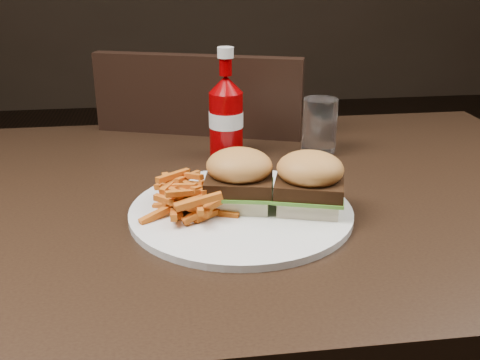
{
  "coord_description": "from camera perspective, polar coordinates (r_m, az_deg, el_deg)",
  "views": [
    {
      "loc": [
        -0.11,
        -0.82,
        1.1
      ],
      "look_at": [
        -0.01,
        -0.08,
        0.8
      ],
      "focal_mm": 42.0,
      "sensor_mm": 36.0,
      "label": 1
    }
  ],
  "objects": [
    {
      "name": "plate",
      "position": [
        0.81,
        0.1,
        -3.21
      ],
      "size": [
        0.32,
        0.32,
        0.01
      ],
      "primitive_type": "cylinder",
      "color": "white",
      "rests_on": "dining_table"
    },
    {
      "name": "sandwich_half_a",
      "position": [
        0.82,
        -0.08,
        -1.82
      ],
      "size": [
        0.1,
        0.1,
        0.02
      ],
      "primitive_type": "cube",
      "rotation": [
        0.0,
        0.0,
        -0.21
      ],
      "color": "beige",
      "rests_on": "plate"
    },
    {
      "name": "ketchup_bottle",
      "position": [
        1.03,
        -1.42,
        5.55
      ],
      "size": [
        0.08,
        0.08,
        0.12
      ],
      "primitive_type": "cylinder",
      "rotation": [
        0.0,
        0.0,
        -0.3
      ],
      "color": "#830002",
      "rests_on": "dining_table"
    },
    {
      "name": "dining_table",
      "position": [
        0.91,
        -0.21,
        -2.11
      ],
      "size": [
        1.2,
        0.8,
        0.04
      ],
      "primitive_type": "cube",
      "color": "black",
      "rests_on": "ground"
    },
    {
      "name": "tumbler",
      "position": [
        1.05,
        8.09,
        5.51
      ],
      "size": [
        0.07,
        0.07,
        0.1
      ],
      "primitive_type": "cylinder",
      "rotation": [
        0.0,
        0.0,
        -0.06
      ],
      "color": "white",
      "rests_on": "dining_table"
    },
    {
      "name": "fries_pile",
      "position": [
        0.8,
        -4.88,
        -1.49
      ],
      "size": [
        0.14,
        0.14,
        0.04
      ],
      "primitive_type": null,
      "rotation": [
        0.0,
        0.0,
        -0.35
      ],
      "color": "#B35C25",
      "rests_on": "plate"
    },
    {
      "name": "sandwich_half_b",
      "position": [
        0.81,
        6.98,
        -2.17
      ],
      "size": [
        0.1,
        0.1,
        0.02
      ],
      "primitive_type": "cube",
      "rotation": [
        0.0,
        0.0,
        -0.29
      ],
      "color": "beige",
      "rests_on": "plate"
    },
    {
      "name": "chair_far",
      "position": [
        1.49,
        -1.92,
        -4.78
      ],
      "size": [
        0.57,
        0.57,
        0.04
      ],
      "primitive_type": "cube",
      "rotation": [
        0.0,
        0.0,
        2.82
      ],
      "color": "black",
      "rests_on": "ground"
    }
  ]
}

